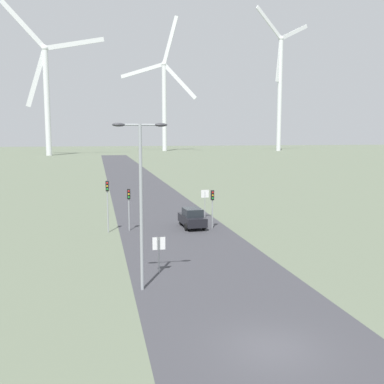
# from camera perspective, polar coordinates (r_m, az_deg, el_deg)

# --- Properties ---
(ground_plane) EXTENTS (600.00, 600.00, 0.00)m
(ground_plane) POSITION_cam_1_polar(r_m,az_deg,el_deg) (19.72, 10.02, -18.88)
(ground_plane) COLOR #5B6651
(road_surface) EXTENTS (10.00, 240.00, 0.01)m
(road_surface) POSITION_cam_1_polar(r_m,az_deg,el_deg) (65.28, -5.91, -0.26)
(road_surface) COLOR #38383D
(road_surface) RESTS_ON ground
(streetlamp) EXTENTS (2.96, 0.32, 9.27)m
(streetlamp) POSITION_cam_1_polar(r_m,az_deg,el_deg) (24.59, -6.51, 0.73)
(streetlamp) COLOR #93999E
(streetlamp) RESTS_ON ground
(stop_sign_near) EXTENTS (0.81, 0.07, 2.29)m
(stop_sign_near) POSITION_cam_1_polar(r_m,az_deg,el_deg) (28.36, -4.22, -7.10)
(stop_sign_near) COLOR #93999E
(stop_sign_near) RESTS_ON ground
(stop_sign_far) EXTENTS (0.81, 0.07, 2.93)m
(stop_sign_far) POSITION_cam_1_polar(r_m,az_deg,el_deg) (46.41, 1.65, -0.81)
(stop_sign_far) COLOR #93999E
(stop_sign_far) RESTS_ON ground
(traffic_light_post_near_left) EXTENTS (0.28, 0.34, 4.59)m
(traffic_light_post_near_left) POSITION_cam_1_polar(r_m,az_deg,el_deg) (40.04, -10.69, -0.39)
(traffic_light_post_near_left) COLOR #93999E
(traffic_light_post_near_left) RESTS_ON ground
(traffic_light_post_near_right) EXTENTS (0.28, 0.34, 3.55)m
(traffic_light_post_near_right) POSITION_cam_1_polar(r_m,az_deg,el_deg) (41.15, 2.61, -1.09)
(traffic_light_post_near_right) COLOR #93999E
(traffic_light_post_near_right) RESTS_ON ground
(traffic_light_post_mid_left) EXTENTS (0.28, 0.34, 3.79)m
(traffic_light_post_mid_left) POSITION_cam_1_polar(r_m,az_deg,el_deg) (40.50, -8.03, -1.04)
(traffic_light_post_mid_left) COLOR #93999E
(traffic_light_post_mid_left) RESTS_ON ground
(car_approaching) EXTENTS (2.01, 4.19, 1.83)m
(car_approaching) POSITION_cam_1_polar(r_m,az_deg,el_deg) (41.79, 0.03, -3.30)
(car_approaching) COLOR black
(car_approaching) RESTS_ON ground
(wind_turbine_left) EXTENTS (39.06, 6.73, 59.18)m
(wind_turbine_left) POSITION_cam_1_polar(r_m,az_deg,el_deg) (188.44, -18.00, 12.51)
(wind_turbine_left) COLOR silver
(wind_turbine_left) RESTS_ON ground
(wind_turbine_center) EXTENTS (35.71, 17.79, 65.10)m
(wind_turbine_center) POSITION_cam_1_polar(r_m,az_deg,el_deg) (227.67, -3.55, 12.07)
(wind_turbine_center) COLOR silver
(wind_turbine_center) RESTS_ON ground
(wind_turbine_right) EXTENTS (33.40, 16.03, 67.40)m
(wind_turbine_right) POSITION_cam_1_polar(r_m,az_deg,el_deg) (231.31, 11.11, 13.36)
(wind_turbine_right) COLOR silver
(wind_turbine_right) RESTS_ON ground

